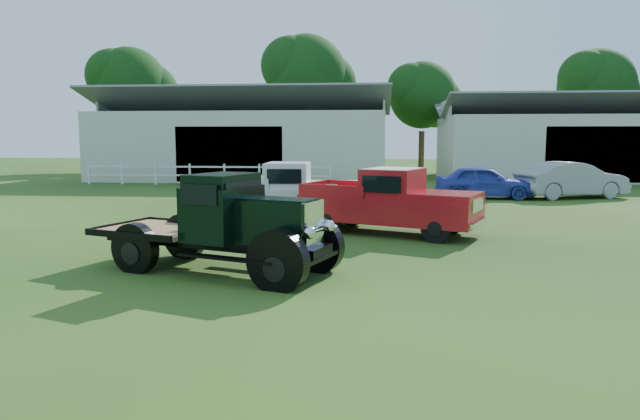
# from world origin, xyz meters

# --- Properties ---
(ground) EXTENTS (120.00, 120.00, 0.00)m
(ground) POSITION_xyz_m (0.00, 0.00, 0.00)
(ground) COLOR #193713
(shed_left) EXTENTS (18.80, 10.20, 5.60)m
(shed_left) POSITION_xyz_m (-7.00, 26.00, 2.80)
(shed_left) COLOR #A6A69A
(shed_left) RESTS_ON ground
(shed_right) EXTENTS (16.80, 9.20, 5.20)m
(shed_right) POSITION_xyz_m (14.00, 27.00, 2.60)
(shed_right) COLOR #A6A69A
(shed_right) RESTS_ON ground
(fence_rail) EXTENTS (14.20, 0.16, 1.20)m
(fence_rail) POSITION_xyz_m (-8.00, 20.00, 0.60)
(fence_rail) COLOR white
(fence_rail) RESTS_ON ground
(tree_a) EXTENTS (6.30, 6.30, 10.50)m
(tree_a) POSITION_xyz_m (-18.00, 33.00, 5.25)
(tree_a) COLOR black
(tree_a) RESTS_ON ground
(tree_b) EXTENTS (6.90, 6.90, 11.50)m
(tree_b) POSITION_xyz_m (-4.00, 34.00, 5.75)
(tree_b) COLOR black
(tree_b) RESTS_ON ground
(tree_c) EXTENTS (5.40, 5.40, 9.00)m
(tree_c) POSITION_xyz_m (5.00, 33.00, 4.50)
(tree_c) COLOR black
(tree_c) RESTS_ON ground
(tree_d) EXTENTS (6.00, 6.00, 10.00)m
(tree_d) POSITION_xyz_m (18.00, 34.00, 5.00)
(tree_d) COLOR black
(tree_d) RESTS_ON ground
(vintage_flatbed) EXTENTS (5.33, 3.50, 1.96)m
(vintage_flatbed) POSITION_xyz_m (-1.66, -0.47, 0.98)
(vintage_flatbed) COLOR black
(vintage_flatbed) RESTS_ON ground
(red_pickup) EXTENTS (5.43, 3.75, 1.85)m
(red_pickup) POSITION_xyz_m (1.83, 4.43, 0.92)
(red_pickup) COLOR #B5161B
(red_pickup) RESTS_ON ground
(white_pickup) EXTENTS (5.02, 2.05, 1.83)m
(white_pickup) POSITION_xyz_m (-1.49, 6.82, 0.91)
(white_pickup) COLOR silver
(white_pickup) RESTS_ON ground
(misc_car_blue) EXTENTS (4.37, 2.05, 1.45)m
(misc_car_blue) POSITION_xyz_m (6.23, 14.17, 0.72)
(misc_car_blue) COLOR #2B3DA3
(misc_car_blue) RESTS_ON ground
(misc_car_grey) EXTENTS (5.15, 3.20, 1.60)m
(misc_car_grey) POSITION_xyz_m (10.11, 14.64, 0.80)
(misc_car_grey) COLOR gray
(misc_car_grey) RESTS_ON ground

